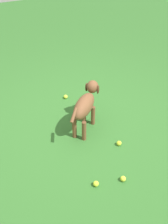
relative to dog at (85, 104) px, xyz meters
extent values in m
plane|color=#2D6026|center=(0.10, -0.02, -0.41)|extent=(14.00, 14.00, 0.00)
ellipsoid|color=brown|center=(-0.04, 0.04, 0.01)|extent=(0.53, 0.55, 0.24)
cylinder|color=brown|center=(0.14, -0.05, -0.26)|extent=(0.06, 0.06, 0.30)
cylinder|color=brown|center=(0.03, -0.14, -0.26)|extent=(0.06, 0.06, 0.30)
cylinder|color=brown|center=(-0.11, 0.22, -0.26)|extent=(0.06, 0.06, 0.30)
cylinder|color=brown|center=(-0.21, 0.12, -0.26)|extent=(0.06, 0.06, 0.30)
ellipsoid|color=brown|center=(0.19, -0.20, 0.12)|extent=(0.24, 0.24, 0.18)
ellipsoid|color=#472B19|center=(0.24, -0.26, 0.10)|extent=(0.15, 0.15, 0.07)
sphere|color=black|center=(0.28, -0.31, 0.10)|extent=(0.03, 0.03, 0.03)
ellipsoid|color=#472B19|center=(0.24, -0.14, 0.10)|extent=(0.07, 0.07, 0.14)
ellipsoid|color=#472B19|center=(0.12, -0.25, 0.10)|extent=(0.07, 0.07, 0.14)
cylinder|color=brown|center=(-0.27, 0.29, 0.10)|extent=(0.15, 0.16, 0.14)
sphere|color=#CEDC36|center=(0.81, -0.04, -0.38)|extent=(0.07, 0.07, 0.07)
sphere|color=#C7D435|center=(-1.04, 0.03, -0.38)|extent=(0.07, 0.07, 0.07)
sphere|color=#C0D530|center=(-0.96, 0.34, -0.38)|extent=(0.07, 0.07, 0.07)
sphere|color=#C5D12E|center=(-0.52, -0.24, -0.38)|extent=(0.07, 0.07, 0.07)
camera|label=1|loc=(-2.60, 1.30, 2.08)|focal=42.66mm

